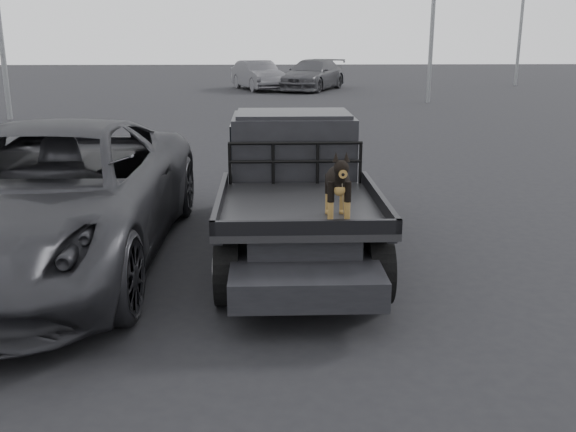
{
  "coord_description": "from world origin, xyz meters",
  "views": [
    {
      "loc": [
        -0.23,
        -6.21,
        2.86
      ],
      "look_at": [
        -0.02,
        -0.31,
        1.19
      ],
      "focal_mm": 40.0,
      "sensor_mm": 36.0,
      "label": 1
    }
  ],
  "objects_px": {
    "flatbed_ute": "(296,220)",
    "parked_suv": "(49,196)",
    "distant_car_a": "(258,75)",
    "dog": "(338,185)",
    "distant_car_b": "(312,75)"
  },
  "relations": [
    {
      "from": "flatbed_ute",
      "to": "parked_suv",
      "type": "bearing_deg",
      "value": -174.54
    },
    {
      "from": "distant_car_a",
      "to": "parked_suv",
      "type": "bearing_deg",
      "value": -114.82
    },
    {
      "from": "flatbed_ute",
      "to": "dog",
      "type": "relative_size",
      "value": 7.3
    },
    {
      "from": "distant_car_a",
      "to": "distant_car_b",
      "type": "bearing_deg",
      "value": -24.07
    },
    {
      "from": "distant_car_a",
      "to": "distant_car_b",
      "type": "relative_size",
      "value": 0.85
    },
    {
      "from": "flatbed_ute",
      "to": "dog",
      "type": "xyz_separation_m",
      "value": [
        0.38,
        -1.52,
        0.83
      ]
    },
    {
      "from": "dog",
      "to": "distant_car_b",
      "type": "xyz_separation_m",
      "value": [
        1.78,
        28.27,
        -0.49
      ]
    },
    {
      "from": "parked_suv",
      "to": "dog",
      "type": "bearing_deg",
      "value": -17.8
    },
    {
      "from": "dog",
      "to": "distant_car_a",
      "type": "height_order",
      "value": "dog"
    },
    {
      "from": "parked_suv",
      "to": "distant_car_b",
      "type": "relative_size",
      "value": 1.16
    },
    {
      "from": "dog",
      "to": "distant_car_b",
      "type": "distance_m",
      "value": 28.33
    },
    {
      "from": "distant_car_b",
      "to": "dog",
      "type": "bearing_deg",
      "value": -68.71
    },
    {
      "from": "parked_suv",
      "to": "distant_car_a",
      "type": "distance_m",
      "value": 27.37
    },
    {
      "from": "dog",
      "to": "distant_car_b",
      "type": "relative_size",
      "value": 0.13
    },
    {
      "from": "parked_suv",
      "to": "distant_car_b",
      "type": "bearing_deg",
      "value": 80.17
    }
  ]
}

